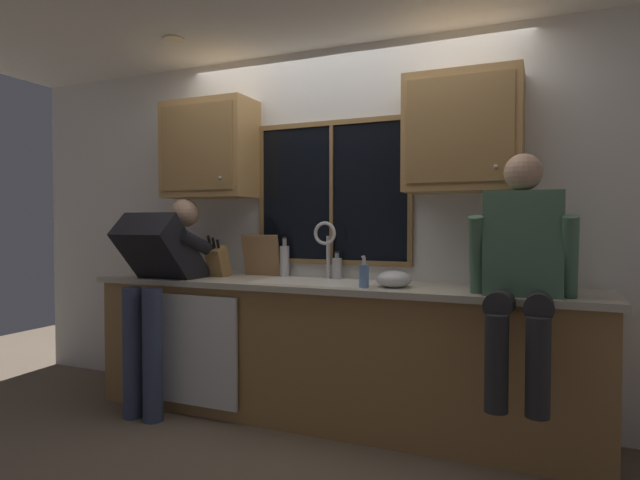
% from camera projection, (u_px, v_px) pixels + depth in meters
% --- Properties ---
extents(back_wall, '(5.73, 0.12, 2.55)m').
position_uv_depth(back_wall, '(347.00, 228.00, 3.78)').
color(back_wall, silver).
rests_on(back_wall, floor).
extents(ceiling_downlight_left, '(0.14, 0.14, 0.01)m').
position_uv_depth(ceiling_downlight_left, '(173.00, 39.00, 3.53)').
color(ceiling_downlight_left, '#FFEAB2').
extents(window_glass, '(1.10, 0.02, 0.95)m').
position_uv_depth(window_glass, '(332.00, 193.00, 3.74)').
color(window_glass, black).
extents(window_frame_top, '(1.17, 0.02, 0.04)m').
position_uv_depth(window_frame_top, '(332.00, 123.00, 3.72)').
color(window_frame_top, olive).
extents(window_frame_bottom, '(1.17, 0.02, 0.04)m').
position_uv_depth(window_frame_bottom, '(331.00, 262.00, 3.75)').
color(window_frame_bottom, olive).
extents(window_frame_left, '(0.03, 0.02, 0.95)m').
position_uv_depth(window_frame_left, '(262.00, 195.00, 3.96)').
color(window_frame_left, olive).
extents(window_frame_right, '(0.04, 0.02, 0.95)m').
position_uv_depth(window_frame_right, '(410.00, 191.00, 3.51)').
color(window_frame_right, olive).
extents(window_mullion_center, '(0.02, 0.02, 0.95)m').
position_uv_depth(window_mullion_center, '(331.00, 193.00, 3.73)').
color(window_mullion_center, olive).
extents(lower_cabinet_run, '(3.33, 0.58, 0.88)m').
position_uv_depth(lower_cabinet_run, '(328.00, 355.00, 3.48)').
color(lower_cabinet_run, '#A07744').
rests_on(lower_cabinet_run, floor).
extents(countertop, '(3.39, 0.62, 0.04)m').
position_uv_depth(countertop, '(327.00, 286.00, 3.45)').
color(countertop, beige).
rests_on(countertop, lower_cabinet_run).
extents(dishwasher_front, '(0.60, 0.02, 0.74)m').
position_uv_depth(dishwasher_front, '(198.00, 351.00, 3.51)').
color(dishwasher_front, white).
extents(upper_cabinet_left, '(0.70, 0.36, 0.72)m').
position_uv_depth(upper_cabinet_left, '(209.00, 150.00, 3.95)').
color(upper_cabinet_left, '#B2844C').
extents(upper_cabinet_right, '(0.70, 0.36, 0.72)m').
position_uv_depth(upper_cabinet_right, '(463.00, 133.00, 3.22)').
color(upper_cabinet_right, '#B2844C').
extents(sink, '(0.80, 0.46, 0.21)m').
position_uv_depth(sink, '(316.00, 296.00, 3.50)').
color(sink, white).
rests_on(sink, lower_cabinet_run).
extents(faucet, '(0.18, 0.09, 0.40)m').
position_uv_depth(faucet, '(327.00, 243.00, 3.65)').
color(faucet, silver).
rests_on(faucet, countertop).
extents(person_standing, '(0.53, 0.72, 1.49)m').
position_uv_depth(person_standing, '(160.00, 277.00, 3.65)').
color(person_standing, '#384260').
rests_on(person_standing, floor).
extents(person_sitting_on_counter, '(0.54, 0.60, 1.26)m').
position_uv_depth(person_sitting_on_counter, '(521.00, 263.00, 2.73)').
color(person_sitting_on_counter, '#262628').
rests_on(person_sitting_on_counter, countertop).
extents(knife_block, '(0.12, 0.18, 0.32)m').
position_uv_depth(knife_block, '(218.00, 262.00, 3.83)').
color(knife_block, olive).
rests_on(knife_block, countertop).
extents(cutting_board, '(0.30, 0.08, 0.31)m').
position_uv_depth(cutting_board, '(261.00, 255.00, 3.90)').
color(cutting_board, '#997047').
rests_on(cutting_board, countertop).
extents(mixing_bowl, '(0.22, 0.22, 0.11)m').
position_uv_depth(mixing_bowl, '(394.00, 279.00, 3.20)').
color(mixing_bowl, silver).
rests_on(mixing_bowl, countertop).
extents(soap_dispenser, '(0.06, 0.07, 0.20)m').
position_uv_depth(soap_dispenser, '(364.00, 275.00, 3.16)').
color(soap_dispenser, '#668CCC').
rests_on(soap_dispenser, countertop).
extents(bottle_green_glass, '(0.07, 0.07, 0.29)m').
position_uv_depth(bottle_green_glass, '(285.00, 260.00, 3.83)').
color(bottle_green_glass, '#B7B7BC').
rests_on(bottle_green_glass, countertop).
extents(bottle_tall_clear, '(0.07, 0.07, 0.19)m').
position_uv_depth(bottle_tall_clear, '(337.00, 268.00, 3.67)').
color(bottle_tall_clear, '#B7B7BC').
rests_on(bottle_tall_clear, countertop).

